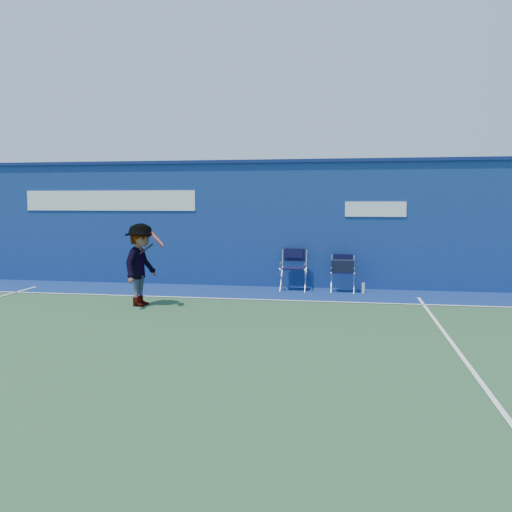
% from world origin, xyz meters
% --- Properties ---
extents(ground, '(80.00, 80.00, 0.00)m').
position_xyz_m(ground, '(0.00, 0.00, 0.00)').
color(ground, '#294D2D').
rests_on(ground, ground).
extents(stadium_wall, '(24.00, 0.50, 3.08)m').
position_xyz_m(stadium_wall, '(-0.00, 5.20, 1.55)').
color(stadium_wall, navy).
rests_on(stadium_wall, ground).
extents(out_of_bounds_strip, '(24.00, 1.80, 0.01)m').
position_xyz_m(out_of_bounds_strip, '(0.00, 4.10, 0.00)').
color(out_of_bounds_strip, navy).
rests_on(out_of_bounds_strip, ground).
extents(court_lines, '(24.00, 12.00, 0.01)m').
position_xyz_m(court_lines, '(0.00, 0.60, 0.01)').
color(court_lines, white).
rests_on(court_lines, out_of_bounds_strip).
extents(directors_chair_left, '(0.57, 0.53, 0.97)m').
position_xyz_m(directors_chair_left, '(1.73, 4.62, 0.32)').
color(directors_chair_left, silver).
rests_on(directors_chair_left, ground).
extents(directors_chair_right, '(0.51, 0.46, 0.86)m').
position_xyz_m(directors_chair_right, '(2.87, 4.53, 0.36)').
color(directors_chair_right, silver).
rests_on(directors_chair_right, ground).
extents(water_bottle, '(0.07, 0.07, 0.25)m').
position_xyz_m(water_bottle, '(3.34, 4.41, 0.12)').
color(water_bottle, silver).
rests_on(water_bottle, ground).
extents(tennis_player, '(0.92, 1.12, 1.65)m').
position_xyz_m(tennis_player, '(-1.09, 2.22, 0.83)').
color(tennis_player, '#EA4738').
rests_on(tennis_player, ground).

